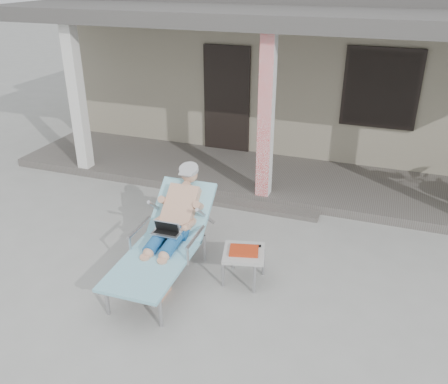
% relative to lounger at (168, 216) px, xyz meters
% --- Properties ---
extents(ground, '(60.00, 60.00, 0.00)m').
position_rel_lounger_xyz_m(ground, '(0.59, 0.22, -0.82)').
color(ground, '#9E9E99').
rests_on(ground, ground).
extents(house, '(10.40, 5.40, 3.30)m').
position_rel_lounger_xyz_m(house, '(0.59, 6.72, 0.85)').
color(house, '#9D947D').
rests_on(house, ground).
extents(porch_deck, '(10.00, 2.00, 0.15)m').
position_rel_lounger_xyz_m(porch_deck, '(0.59, 3.22, -0.74)').
color(porch_deck, '#605B56').
rests_on(porch_deck, ground).
extents(porch_overhang, '(10.00, 2.30, 2.85)m').
position_rel_lounger_xyz_m(porch_overhang, '(0.59, 3.17, 1.97)').
color(porch_overhang, silver).
rests_on(porch_overhang, porch_deck).
extents(porch_step, '(2.00, 0.30, 0.07)m').
position_rel_lounger_xyz_m(porch_step, '(0.59, 2.07, -0.78)').
color(porch_step, '#605B56').
rests_on(porch_step, ground).
extents(lounger, '(0.81, 2.06, 1.32)m').
position_rel_lounger_xyz_m(lounger, '(0.00, 0.00, 0.00)').
color(lounger, '#B7B7BC').
rests_on(lounger, ground).
extents(side_table, '(0.61, 0.61, 0.46)m').
position_rel_lounger_xyz_m(side_table, '(0.95, 0.14, -0.43)').
color(side_table, '#AFAFAA').
rests_on(side_table, ground).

